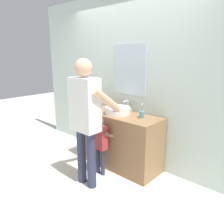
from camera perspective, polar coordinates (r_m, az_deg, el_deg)
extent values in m
plane|color=silver|center=(3.48, -1.72, -15.11)|extent=(14.00, 14.00, 0.00)
cube|color=silver|center=(3.52, 5.21, 8.42)|extent=(4.40, 0.08, 2.70)
cube|color=silver|center=(3.46, 4.74, 11.01)|extent=(0.61, 0.02, 0.78)
cube|color=olive|center=(3.50, 1.66, -7.20)|extent=(1.38, 0.54, 0.85)
cylinder|color=white|center=(3.33, 1.50, 0.42)|extent=(0.39, 0.39, 0.11)
cylinder|color=silver|center=(3.33, 1.50, 0.51)|extent=(0.32, 0.32, 0.09)
cylinder|color=#B7BABF|center=(3.51, 4.11, 1.70)|extent=(0.03, 0.03, 0.18)
cylinder|color=#B7BABF|center=(3.44, 3.51, 2.83)|extent=(0.02, 0.12, 0.02)
cylinder|color=#B7BABF|center=(3.57, 3.20, 0.85)|extent=(0.04, 0.04, 0.05)
cylinder|color=#B7BABF|center=(3.48, 4.99, 0.48)|extent=(0.04, 0.04, 0.05)
cylinder|color=#4C8EB2|center=(3.15, 7.84, -0.69)|extent=(0.07, 0.07, 0.09)
cylinder|color=blue|center=(3.15, 7.84, 0.31)|extent=(0.02, 0.02, 0.17)
cube|color=white|center=(3.13, 7.90, 1.99)|extent=(0.01, 0.02, 0.02)
cylinder|color=#2D334C|center=(3.35, -3.72, -12.50)|extent=(0.06, 0.06, 0.40)
cylinder|color=#2D334C|center=(3.29, -2.46, -13.05)|extent=(0.06, 0.06, 0.40)
cube|color=#B7383D|center=(3.16, -3.19, -6.70)|extent=(0.20, 0.11, 0.35)
sphere|color=brown|center=(3.08, -3.25, -2.50)|extent=(0.11, 0.11, 0.11)
cylinder|color=brown|center=(3.29, -3.41, -5.29)|extent=(0.05, 0.24, 0.19)
cylinder|color=brown|center=(3.14, -0.57, -6.23)|extent=(0.05, 0.24, 0.19)
cylinder|color=#2D334C|center=(3.07, -7.98, -11.28)|extent=(0.12, 0.12, 0.78)
cylinder|color=#2D334C|center=(2.94, -5.46, -12.47)|extent=(0.12, 0.12, 0.78)
cube|color=white|center=(2.76, -7.21, 1.90)|extent=(0.39, 0.22, 0.68)
sphere|color=#D8A884|center=(2.69, -7.53, 11.52)|extent=(0.22, 0.22, 0.22)
cylinder|color=#D8A884|center=(3.02, -7.34, 4.17)|extent=(0.10, 0.47, 0.37)
cylinder|color=#D8A884|center=(2.71, -1.40, 3.09)|extent=(0.10, 0.47, 0.37)
cylinder|color=#E5387F|center=(2.88, 1.07, 0.13)|extent=(0.01, 0.14, 0.03)
cube|color=white|center=(2.93, 2.04, 0.63)|extent=(0.01, 0.02, 0.02)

